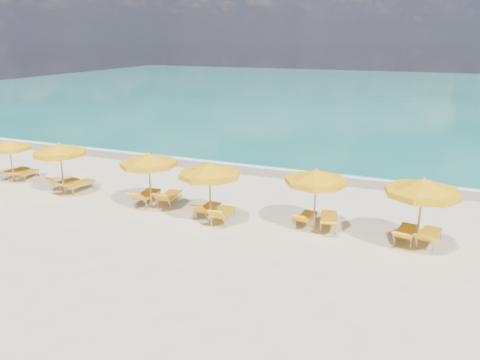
% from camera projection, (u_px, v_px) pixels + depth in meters
% --- Properties ---
extents(ground_plane, '(120.00, 120.00, 0.00)m').
position_uv_depth(ground_plane, '(226.00, 218.00, 19.19)').
color(ground_plane, beige).
extents(ocean, '(120.00, 80.00, 0.30)m').
position_uv_depth(ocean, '(375.00, 93.00, 61.59)').
color(ocean, '#136C5F').
rests_on(ocean, ground).
extents(wet_sand_band, '(120.00, 2.60, 0.01)m').
position_uv_depth(wet_sand_band, '(281.00, 172.00, 25.73)').
color(wet_sand_band, tan).
rests_on(wet_sand_band, ground).
extents(foam_line, '(120.00, 1.20, 0.03)m').
position_uv_depth(foam_line, '(285.00, 168.00, 26.43)').
color(foam_line, white).
rests_on(foam_line, ground).
extents(whitecap_near, '(14.00, 0.36, 0.05)m').
position_uv_depth(whitecap_near, '(245.00, 132.00, 36.40)').
color(whitecap_near, white).
rests_on(whitecap_near, ground).
extents(whitecap_far, '(18.00, 0.30, 0.05)m').
position_uv_depth(whitecap_far, '(439.00, 129.00, 37.47)').
color(whitecap_far, white).
rests_on(whitecap_far, ground).
extents(umbrella_1, '(2.81, 2.81, 2.19)m').
position_uv_depth(umbrella_1, '(9.00, 145.00, 23.59)').
color(umbrella_1, tan).
rests_on(umbrella_1, ground).
extents(umbrella_2, '(2.93, 2.93, 2.45)m').
position_uv_depth(umbrella_2, '(60.00, 150.00, 21.69)').
color(umbrella_2, tan).
rests_on(umbrella_2, ground).
extents(umbrella_3, '(3.01, 3.01, 2.48)m').
position_uv_depth(umbrella_3, '(149.00, 160.00, 19.80)').
color(umbrella_3, tan).
rests_on(umbrella_3, ground).
extents(umbrella_4, '(2.69, 2.69, 2.51)m').
position_uv_depth(umbrella_4, '(210.00, 170.00, 18.21)').
color(umbrella_4, tan).
rests_on(umbrella_4, ground).
extents(umbrella_5, '(2.67, 2.67, 2.41)m').
position_uv_depth(umbrella_5, '(316.00, 177.00, 17.60)').
color(umbrella_5, tan).
rests_on(umbrella_5, ground).
extents(umbrella_6, '(2.98, 2.98, 2.61)m').
position_uv_depth(umbrella_6, '(423.00, 188.00, 15.85)').
color(umbrella_6, tan).
rests_on(umbrella_6, ground).
extents(lounger_1_left, '(0.86, 1.90, 0.76)m').
position_uv_depth(lounger_1_left, '(14.00, 174.00, 24.58)').
color(lounger_1_left, '#A5A8AD').
rests_on(lounger_1_left, ground).
extents(lounger_1_right, '(0.74, 1.71, 0.63)m').
position_uv_depth(lounger_1_right, '(27.00, 175.00, 24.37)').
color(lounger_1_right, '#A5A8AD').
rests_on(lounger_1_right, ground).
extents(lounger_2_left, '(0.84, 1.63, 0.76)m').
position_uv_depth(lounger_2_left, '(66.00, 184.00, 22.88)').
color(lounger_2_left, '#A5A8AD').
rests_on(lounger_2_left, ground).
extents(lounger_2_right, '(0.91, 2.00, 0.74)m').
position_uv_depth(lounger_2_right, '(79.00, 187.00, 22.38)').
color(lounger_2_right, '#A5A8AD').
rests_on(lounger_2_right, ground).
extents(lounger_3_left, '(0.87, 2.05, 0.88)m').
position_uv_depth(lounger_3_left, '(147.00, 198.00, 20.76)').
color(lounger_3_left, '#A5A8AD').
rests_on(lounger_3_left, ground).
extents(lounger_3_right, '(0.87, 1.96, 0.86)m').
position_uv_depth(lounger_3_right, '(169.00, 199.00, 20.68)').
color(lounger_3_right, '#A5A8AD').
rests_on(lounger_3_right, ground).
extents(lounger_4_left, '(0.66, 1.72, 0.82)m').
position_uv_depth(lounger_4_left, '(208.00, 211.00, 19.33)').
color(lounger_4_left, '#A5A8AD').
rests_on(lounger_4_left, ground).
extents(lounger_4_right, '(0.76, 1.84, 0.87)m').
position_uv_depth(lounger_4_right, '(223.00, 216.00, 18.73)').
color(lounger_4_right, '#A5A8AD').
rests_on(lounger_4_right, ground).
extents(lounger_5_left, '(0.65, 1.67, 0.75)m').
position_uv_depth(lounger_5_left, '(306.00, 220.00, 18.43)').
color(lounger_5_left, '#A5A8AD').
rests_on(lounger_5_left, ground).
extents(lounger_5_right, '(0.98, 2.05, 0.72)m').
position_uv_depth(lounger_5_right, '(329.00, 222.00, 18.16)').
color(lounger_5_right, '#A5A8AD').
rests_on(lounger_5_right, ground).
extents(lounger_6_left, '(0.89, 2.00, 0.80)m').
position_uv_depth(lounger_6_left, '(406.00, 236.00, 16.91)').
color(lounger_6_left, '#A5A8AD').
rests_on(lounger_6_left, ground).
extents(lounger_6_right, '(0.99, 1.98, 0.79)m').
position_uv_depth(lounger_6_right, '(429.00, 238.00, 16.69)').
color(lounger_6_right, '#A5A8AD').
rests_on(lounger_6_right, ground).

